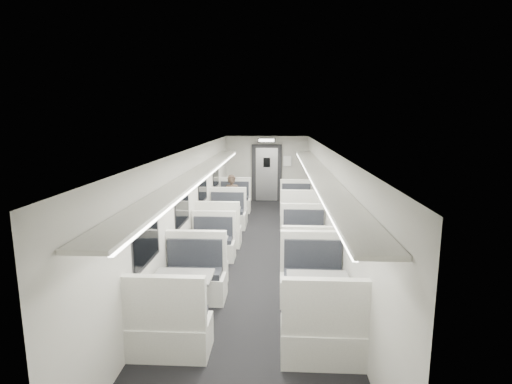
# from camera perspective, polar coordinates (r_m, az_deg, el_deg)

# --- Properties ---
(room) EXTENTS (3.24, 12.24, 2.64)m
(room) POSITION_cam_1_polar(r_m,az_deg,el_deg) (8.86, 0.49, -1.53)
(room) COLOR black
(room) RESTS_ON ground
(booth_left_a) EXTENTS (1.03, 2.09, 1.12)m
(booth_left_a) POSITION_cam_1_polar(r_m,az_deg,el_deg) (12.37, -3.45, -1.98)
(booth_left_a) COLOR white
(booth_left_a) RESTS_ON room
(booth_left_b) EXTENTS (1.04, 2.11, 1.13)m
(booth_left_b) POSITION_cam_1_polar(r_m,az_deg,el_deg) (10.46, -4.67, -4.30)
(booth_left_b) COLOR white
(booth_left_b) RESTS_ON room
(booth_left_c) EXTENTS (0.96, 1.95, 1.04)m
(booth_left_c) POSITION_cam_1_polar(r_m,az_deg,el_deg) (8.15, -7.01, -8.92)
(booth_left_c) COLOR white
(booth_left_c) RESTS_ON room
(booth_left_d) EXTENTS (1.06, 2.16, 1.15)m
(booth_left_d) POSITION_cam_1_polar(r_m,az_deg,el_deg) (6.29, -10.34, -14.73)
(booth_left_d) COLOR white
(booth_left_d) RESTS_ON room
(booth_right_a) EXTENTS (1.02, 2.07, 1.11)m
(booth_right_a) POSITION_cam_1_polar(r_m,az_deg,el_deg) (12.08, 5.90, -2.34)
(booth_right_a) COLOR white
(booth_right_a) RESTS_ON room
(booth_right_b) EXTENTS (0.97, 1.96, 1.05)m
(booth_right_b) POSITION_cam_1_polar(r_m,az_deg,el_deg) (10.36, 6.37, -4.63)
(booth_right_b) COLOR white
(booth_right_b) RESTS_ON room
(booth_right_c) EXTENTS (1.03, 2.10, 1.12)m
(booth_right_c) POSITION_cam_1_polar(r_m,az_deg,el_deg) (8.46, 7.13, -8.00)
(booth_right_c) COLOR white
(booth_right_c) RESTS_ON room
(booth_right_d) EXTENTS (1.09, 2.20, 1.18)m
(booth_right_d) POSITION_cam_1_polar(r_m,az_deg,el_deg) (6.14, 8.78, -15.24)
(booth_right_d) COLOR white
(booth_right_d) RESTS_ON room
(passenger) EXTENTS (0.56, 0.40, 1.45)m
(passenger) POSITION_cam_1_polar(r_m,az_deg,el_deg) (11.58, -3.46, -1.08)
(passenger) COLOR black
(passenger) RESTS_ON room
(window_a) EXTENTS (0.02, 1.18, 0.84)m
(window_a) POSITION_cam_1_polar(r_m,az_deg,el_deg) (12.31, -5.72, 2.55)
(window_a) COLOR black
(window_a) RESTS_ON room
(window_b) EXTENTS (0.02, 1.18, 0.84)m
(window_b) POSITION_cam_1_polar(r_m,az_deg,el_deg) (10.17, -7.60, 0.82)
(window_b) COLOR black
(window_b) RESTS_ON room
(window_c) EXTENTS (0.02, 1.18, 0.84)m
(window_c) POSITION_cam_1_polar(r_m,az_deg,el_deg) (8.06, -10.47, -1.83)
(window_c) COLOR black
(window_c) RESTS_ON room
(window_d) EXTENTS (0.02, 1.18, 0.84)m
(window_d) POSITION_cam_1_polar(r_m,az_deg,el_deg) (6.01, -15.36, -6.30)
(window_d) COLOR black
(window_d) RESTS_ON room
(luggage_rack_left) EXTENTS (0.46, 10.40, 0.09)m
(luggage_rack_left) POSITION_cam_1_polar(r_m,az_deg,el_deg) (8.59, -7.93, 2.84)
(luggage_rack_left) COLOR white
(luggage_rack_left) RESTS_ON room
(luggage_rack_right) EXTENTS (0.46, 10.40, 0.09)m
(luggage_rack_right) POSITION_cam_1_polar(r_m,az_deg,el_deg) (8.47, 8.85, 2.71)
(luggage_rack_right) COLOR white
(luggage_rack_right) RESTS_ON room
(vestibule_door) EXTENTS (1.10, 0.13, 2.10)m
(vestibule_door) POSITION_cam_1_polar(r_m,az_deg,el_deg) (14.73, 1.54, 2.69)
(vestibule_door) COLOR black
(vestibule_door) RESTS_ON room
(exit_sign) EXTENTS (0.62, 0.12, 0.16)m
(exit_sign) POSITION_cam_1_polar(r_m,az_deg,el_deg) (14.12, 1.51, 7.41)
(exit_sign) COLOR black
(exit_sign) RESTS_ON room
(wall_notice) EXTENTS (0.32, 0.02, 0.40)m
(wall_notice) POSITION_cam_1_polar(r_m,az_deg,el_deg) (14.66, 4.49, 4.43)
(wall_notice) COLOR white
(wall_notice) RESTS_ON room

